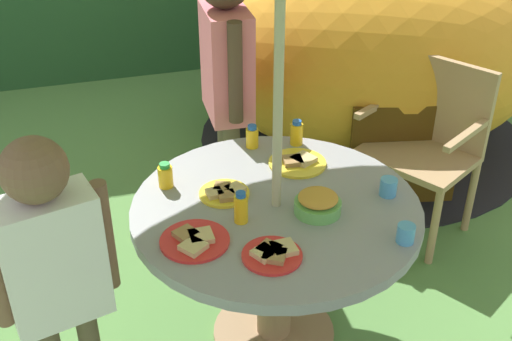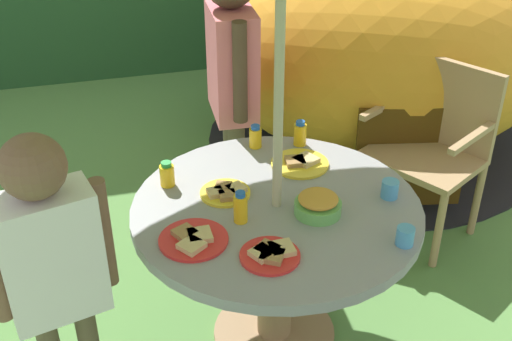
# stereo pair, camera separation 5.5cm
# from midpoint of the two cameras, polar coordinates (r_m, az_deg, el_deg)

# --- Properties ---
(ground_plane) EXTENTS (10.00, 10.00, 0.02)m
(ground_plane) POSITION_cam_midpoint_polar(r_m,az_deg,el_deg) (2.92, 2.17, -14.53)
(ground_plane) COLOR #548442
(garden_table) EXTENTS (1.13, 1.13, 0.69)m
(garden_table) POSITION_cam_midpoint_polar(r_m,az_deg,el_deg) (2.56, 2.41, -5.92)
(garden_table) COLOR #93704C
(garden_table) RESTS_ON ground_plane
(wooden_chair) EXTENTS (0.64, 0.67, 0.91)m
(wooden_chair) POSITION_cam_midpoint_polar(r_m,az_deg,el_deg) (3.41, 15.97, 2.75)
(wooden_chair) COLOR tan
(wooden_chair) RESTS_ON ground_plane
(dome_tent) EXTENTS (2.62, 2.62, 1.32)m
(dome_tent) POSITION_cam_midpoint_polar(r_m,az_deg,el_deg) (4.22, 11.27, 10.80)
(dome_tent) COLOR orange
(dome_tent) RESTS_ON ground_plane
(child_in_pink_shirt) EXTENTS (0.24, 0.48, 1.43)m
(child_in_pink_shirt) POSITION_cam_midpoint_polar(r_m,az_deg,el_deg) (3.18, -1.64, 9.56)
(child_in_pink_shirt) COLOR brown
(child_in_pink_shirt) RESTS_ON ground_plane
(child_in_white_shirt) EXTENTS (0.40, 0.24, 1.21)m
(child_in_white_shirt) POSITION_cam_midpoint_polar(r_m,az_deg,el_deg) (2.18, -17.12, -7.29)
(child_in_white_shirt) COLOR brown
(child_in_white_shirt) RESTS_ON ground_plane
(snack_bowl) EXTENTS (0.18, 0.18, 0.09)m
(snack_bowl) POSITION_cam_midpoint_polar(r_m,az_deg,el_deg) (2.41, 6.20, -3.01)
(snack_bowl) COLOR #66B259
(snack_bowl) RESTS_ON garden_table
(plate_mid_left) EXTENTS (0.21, 0.21, 0.03)m
(plate_mid_left) POSITION_cam_midpoint_polar(r_m,az_deg,el_deg) (2.20, 2.04, -7.44)
(plate_mid_left) COLOR red
(plate_mid_left) RESTS_ON garden_table
(plate_far_left) EXTENTS (0.25, 0.25, 0.03)m
(plate_far_left) POSITION_cam_midpoint_polar(r_m,az_deg,el_deg) (2.73, 4.54, 0.69)
(plate_far_left) COLOR yellow
(plate_far_left) RESTS_ON garden_table
(plate_near_left) EXTENTS (0.20, 0.20, 0.03)m
(plate_near_left) POSITION_cam_midpoint_polar(r_m,az_deg,el_deg) (2.52, -2.11, -1.94)
(plate_near_left) COLOR yellow
(plate_near_left) RESTS_ON garden_table
(plate_far_right) EXTENTS (0.25, 0.25, 0.03)m
(plate_far_right) POSITION_cam_midpoint_polar(r_m,az_deg,el_deg) (2.28, -4.92, -6.12)
(plate_far_right) COLOR red
(plate_far_right) RESTS_ON garden_table
(juice_bottle_near_right) EXTENTS (0.06, 0.06, 0.12)m
(juice_bottle_near_right) POSITION_cam_midpoint_polar(r_m,az_deg,el_deg) (2.86, 4.50, 3.29)
(juice_bottle_near_right) COLOR yellow
(juice_bottle_near_right) RESTS_ON garden_table
(juice_bottle_center_front) EXTENTS (0.05, 0.05, 0.13)m
(juice_bottle_center_front) POSITION_cam_midpoint_polar(r_m,az_deg,el_deg) (2.35, -0.71, -3.34)
(juice_bottle_center_front) COLOR yellow
(juice_bottle_center_front) RESTS_ON garden_table
(juice_bottle_center_back) EXTENTS (0.06, 0.06, 0.11)m
(juice_bottle_center_back) POSITION_cam_midpoint_polar(r_m,az_deg,el_deg) (2.58, -7.33, -0.36)
(juice_bottle_center_back) COLOR yellow
(juice_bottle_center_back) RESTS_ON garden_table
(juice_bottle_mid_right) EXTENTS (0.06, 0.06, 0.11)m
(juice_bottle_mid_right) POSITION_cam_midpoint_polar(r_m,az_deg,el_deg) (2.84, 0.51, 3.01)
(juice_bottle_mid_right) COLOR yellow
(juice_bottle_mid_right) RESTS_ON garden_table
(cup_near) EXTENTS (0.06, 0.06, 0.07)m
(cup_near) POSITION_cam_midpoint_polar(r_m,az_deg,el_deg) (2.31, 13.83, -5.71)
(cup_near) COLOR #4C99D8
(cup_near) RESTS_ON garden_table
(cup_far) EXTENTS (0.07, 0.07, 0.07)m
(cup_far) POSITION_cam_midpoint_polar(r_m,az_deg,el_deg) (2.55, 12.46, -1.63)
(cup_far) COLOR #4C99D8
(cup_far) RESTS_ON garden_table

